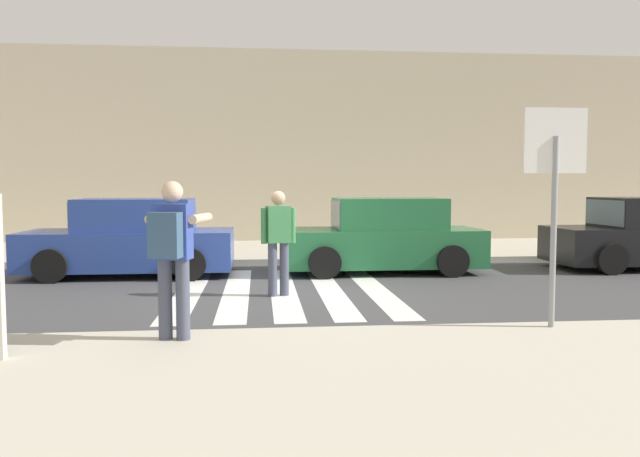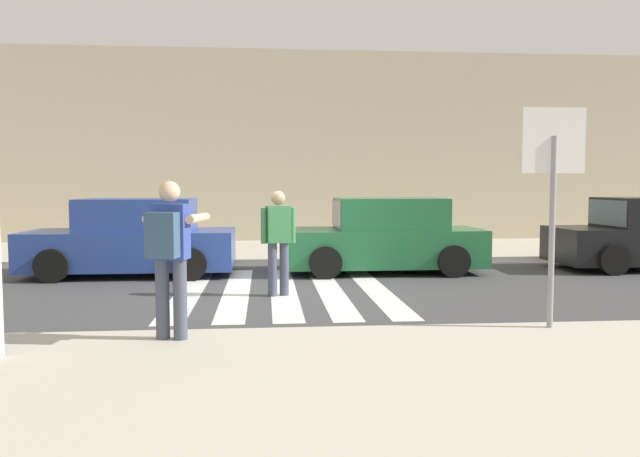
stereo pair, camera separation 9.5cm
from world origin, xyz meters
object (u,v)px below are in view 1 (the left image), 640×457
at_px(stop_sign, 555,168).
at_px(photographer_with_backpack, 172,246).
at_px(pedestrian_crossing, 278,237).
at_px(parked_car_blue, 132,240).
at_px(parked_car_green, 383,238).

height_order(stop_sign, photographer_with_backpack, stop_sign).
bearing_deg(pedestrian_crossing, stop_sign, -45.11).
bearing_deg(parked_car_blue, pedestrian_crossing, -42.26).
height_order(photographer_with_backpack, pedestrian_crossing, photographer_with_backpack).
distance_m(photographer_with_backpack, pedestrian_crossing, 3.59).
relative_size(stop_sign, photographer_with_backpack, 1.50).
bearing_deg(photographer_with_backpack, parked_car_blue, 105.20).
height_order(stop_sign, pedestrian_crossing, stop_sign).
bearing_deg(pedestrian_crossing, parked_car_green, 49.05).
xyz_separation_m(photographer_with_backpack, parked_car_blue, (-1.62, 5.97, -0.44)).
xyz_separation_m(stop_sign, pedestrian_crossing, (-3.14, 3.15, -1.05)).
bearing_deg(stop_sign, parked_car_blue, 136.21).
bearing_deg(photographer_with_backpack, pedestrian_crossing, 69.67).
height_order(stop_sign, parked_car_green, stop_sign).
height_order(photographer_with_backpack, parked_car_blue, photographer_with_backpack).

